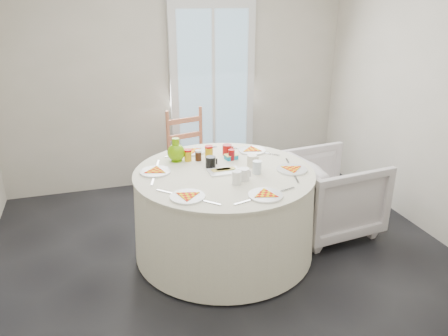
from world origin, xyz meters
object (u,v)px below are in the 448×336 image
object	(u,v)px
armchair	(329,193)
green_pitcher	(176,150)
table	(224,213)
wooden_chair	(193,161)

from	to	relation	value
armchair	green_pitcher	world-z (taller)	green_pitcher
green_pitcher	table	bearing A→B (deg)	-23.80
table	wooden_chair	world-z (taller)	wooden_chair
wooden_chair	armchair	distance (m)	1.48
table	wooden_chair	distance (m)	1.08
table	armchair	bearing A→B (deg)	4.45
wooden_chair	green_pitcher	xyz separation A→B (m)	(-0.31, -0.71, 0.40)
green_pitcher	armchair	bearing A→B (deg)	12.67
armchair	green_pitcher	bearing A→B (deg)	72.41
table	green_pitcher	bearing A→B (deg)	132.25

